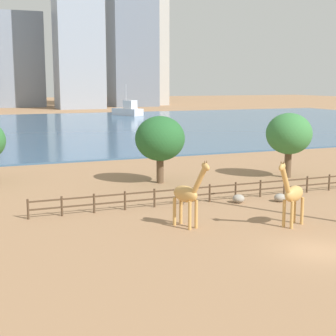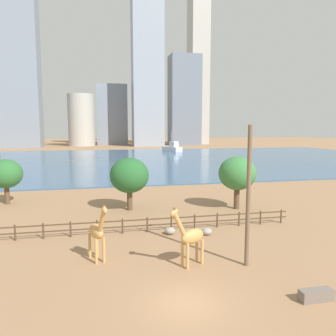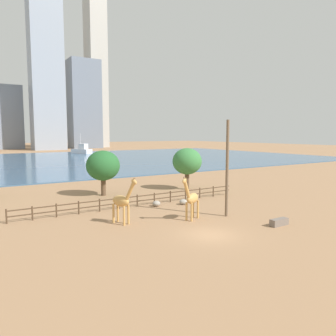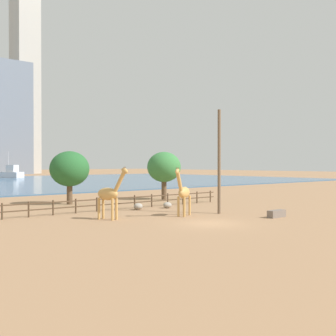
% 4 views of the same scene
% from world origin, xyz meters
% --- Properties ---
extents(ground_plane, '(400.00, 400.00, 0.00)m').
position_xyz_m(ground_plane, '(0.00, 80.00, 0.00)').
color(ground_plane, '#9E7551').
extents(harbor_water, '(180.00, 86.00, 0.20)m').
position_xyz_m(harbor_water, '(0.00, 77.00, 0.10)').
color(harbor_water, '#3D6084').
rests_on(harbor_water, ground).
extents(giraffe_tall, '(1.49, 2.96, 4.23)m').
position_xyz_m(giraffe_tall, '(-4.43, 6.59, 2.01)').
color(giraffe_tall, tan).
rests_on(giraffe_tall, ground).
extents(giraffe_companion, '(2.77, 1.74, 4.16)m').
position_xyz_m(giraffe_companion, '(1.49, 4.45, 1.97)').
color(giraffe_companion, tan).
rests_on(giraffe_companion, ground).
extents(utility_pole, '(0.28, 0.28, 9.15)m').
position_xyz_m(utility_pole, '(5.10, 3.75, 4.57)').
color(utility_pole, brown).
rests_on(utility_pole, ground).
extents(boulder_near_fence, '(0.89, 0.79, 0.59)m').
position_xyz_m(boulder_near_fence, '(4.55, 10.15, 0.30)').
color(boulder_near_fence, gray).
rests_on(boulder_near_fence, ground).
extents(boulder_by_pole, '(0.87, 0.82, 0.61)m').
position_xyz_m(boulder_by_pole, '(1.56, 10.95, 0.31)').
color(boulder_by_pole, gray).
rests_on(boulder_by_pole, ground).
extents(feeding_trough, '(1.80, 0.60, 0.60)m').
position_xyz_m(feeding_trough, '(6.70, -1.11, 0.30)').
color(feeding_trough, '#72665B').
rests_on(feeding_trough, ground).
extents(enclosure_fence, '(26.12, 0.14, 1.30)m').
position_xyz_m(enclosure_fence, '(-0.10, 12.00, 0.76)').
color(enclosure_fence, '#4C3826').
rests_on(enclosure_fence, ground).
extents(tree_left_large, '(3.80, 3.80, 5.32)m').
position_xyz_m(tree_left_large, '(-14.91, 25.95, 3.58)').
color(tree_left_large, brown).
rests_on(tree_left_large, ground).
extents(tree_center_broad, '(4.24, 4.24, 5.75)m').
position_xyz_m(tree_center_broad, '(-0.97, 20.00, 3.81)').
color(tree_center_broad, brown).
rests_on(tree_center_broad, ground).
extents(tree_right_tall, '(4.12, 4.12, 5.84)m').
position_xyz_m(tree_right_tall, '(10.73, 18.09, 3.95)').
color(tree_right_tall, brown).
rests_on(tree_right_tall, ground).
extents(boat_ferry, '(6.44, 9.23, 7.84)m').
position_xyz_m(boat_ferry, '(23.32, 105.46, 1.50)').
color(boat_ferry, silver).
rests_on(boat_ferry, harbor_water).
extents(skyline_tower_needle, '(15.94, 12.16, 47.13)m').
position_xyz_m(skyline_tower_needle, '(41.66, 157.14, 23.56)').
color(skyline_tower_needle, slate).
rests_on(skyline_tower_needle, ground).
extents(skyline_block_central, '(16.09, 9.71, 32.09)m').
position_xyz_m(skyline_block_central, '(3.52, 165.96, 16.04)').
color(skyline_block_central, gray).
rests_on(skyline_block_central, ground).
extents(skyline_block_left, '(17.10, 12.24, 102.86)m').
position_xyz_m(skyline_block_left, '(-38.10, 146.95, 51.43)').
color(skyline_block_left, gray).
rests_on(skyline_block_left, ground).
extents(skyline_block_right, '(13.16, 13.16, 25.80)m').
position_xyz_m(skyline_block_right, '(-12.16, 156.88, 12.90)').
color(skyline_block_right, '#B7B2A8').
rests_on(skyline_block_right, ground).
extents(skyline_tower_short, '(14.99, 10.87, 82.50)m').
position_xyz_m(skyline_tower_short, '(20.36, 147.61, 41.25)').
color(skyline_tower_short, '#939EAD').
rests_on(skyline_tower_short, ground).
extents(skyline_block_wide, '(9.98, 12.39, 94.42)m').
position_xyz_m(skyline_block_wide, '(51.69, 165.43, 47.21)').
color(skyline_block_wide, '#B7B2A8').
rests_on(skyline_block_wide, ground).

